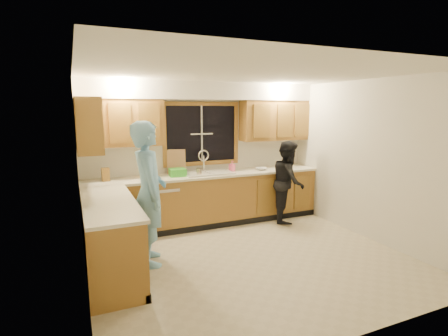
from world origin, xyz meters
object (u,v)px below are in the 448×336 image
(dish_crate, at_px, (178,172))
(soap_bottle, at_px, (232,166))
(knife_block, at_px, (106,175))
(sink, at_px, (208,177))
(woman, at_px, (288,181))
(stove, at_px, (115,255))
(dishwasher, at_px, (161,207))
(bowl, at_px, (261,169))
(man, at_px, (149,194))

(dish_crate, xyz_separation_m, soap_bottle, (1.04, 0.05, 0.03))
(knife_block, bearing_deg, dish_crate, -6.95)
(sink, distance_m, woman, 1.48)
(stove, height_order, woman, woman)
(dishwasher, xyz_separation_m, bowl, (1.89, -0.06, 0.53))
(woman, bearing_deg, sink, 105.88)
(stove, xyz_separation_m, woman, (3.21, 1.40, 0.29))
(dish_crate, bearing_deg, woman, -12.14)
(dishwasher, relative_size, stove, 0.91)
(dish_crate, bearing_deg, soap_bottle, 2.65)
(man, height_order, woman, man)
(stove, bearing_deg, soap_bottle, 39.12)
(knife_block, height_order, bowl, knife_block)
(dishwasher, bearing_deg, bowl, -1.77)
(woman, bearing_deg, bowl, 78.65)
(dishwasher, bearing_deg, woman, -10.36)
(soap_bottle, bearing_deg, knife_block, -179.98)
(knife_block, xyz_separation_m, soap_bottle, (2.20, 0.00, -0.01))
(dish_crate, relative_size, bowl, 1.40)
(stove, distance_m, soap_bottle, 3.01)
(dish_crate, xyz_separation_m, bowl, (1.59, -0.07, -0.04))
(dishwasher, distance_m, man, 1.35)
(man, distance_m, soap_bottle, 2.15)
(man, relative_size, bowl, 9.79)
(sink, bearing_deg, soap_bottle, 4.80)
(stove, distance_m, woman, 3.51)
(sink, distance_m, soap_bottle, 0.52)
(stove, bearing_deg, bowl, 31.64)
(dishwasher, bearing_deg, sink, 0.99)
(dish_crate, height_order, bowl, dish_crate)
(soap_bottle, bearing_deg, dishwasher, -177.61)
(man, bearing_deg, sink, -40.72)
(dish_crate, bearing_deg, man, -121.71)
(soap_bottle, relative_size, bowl, 0.98)
(stove, xyz_separation_m, man, (0.53, 0.65, 0.50))
(woman, xyz_separation_m, soap_bottle, (-0.91, 0.47, 0.27))
(stove, relative_size, soap_bottle, 4.73)
(woman, bearing_deg, knife_block, 114.20)
(dishwasher, relative_size, knife_block, 3.91)
(bowl, bearing_deg, sink, 175.99)
(sink, bearing_deg, woman, -16.88)
(knife_block, xyz_separation_m, bowl, (2.74, -0.11, -0.08))
(dishwasher, relative_size, man, 0.43)
(stove, relative_size, woman, 0.61)
(dish_crate, bearing_deg, stove, -124.57)
(woman, distance_m, dish_crate, 2.01)
(soap_bottle, bearing_deg, bowl, -11.83)
(stove, relative_size, dish_crate, 3.32)
(woman, distance_m, bowl, 0.55)
(sink, bearing_deg, dishwasher, -179.01)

